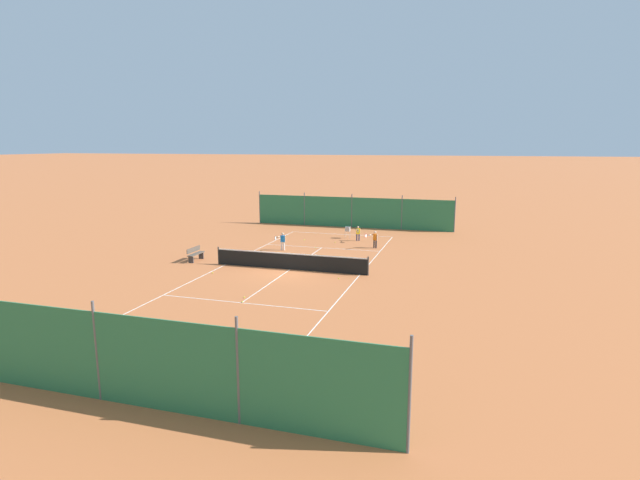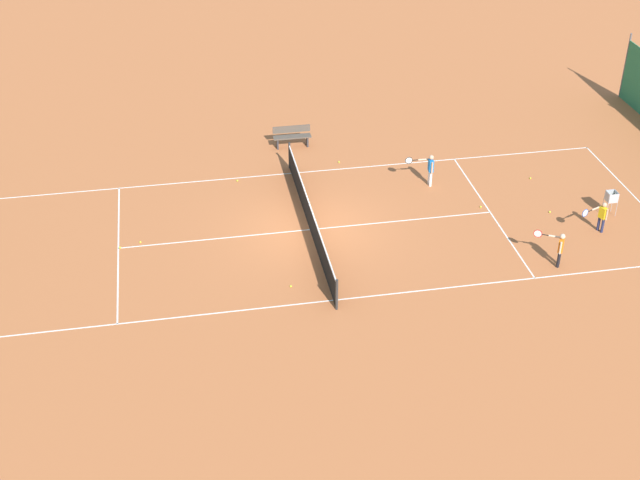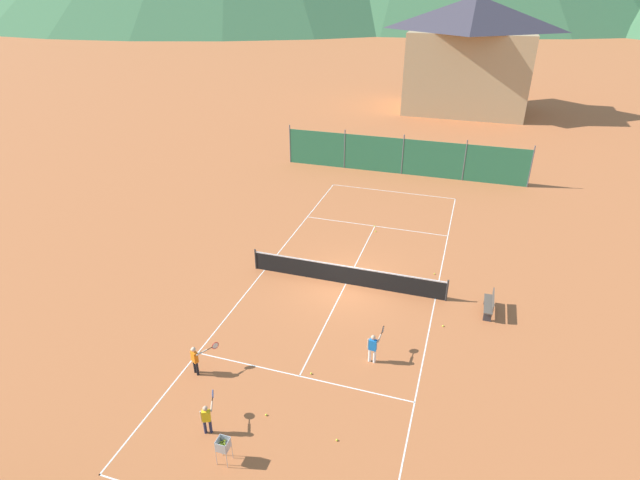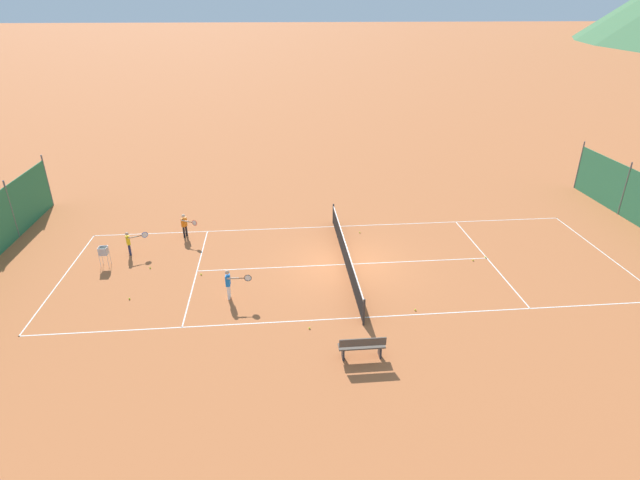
% 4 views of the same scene
% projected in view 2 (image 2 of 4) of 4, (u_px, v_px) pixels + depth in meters
% --- Properties ---
extents(ground_plane, '(600.00, 600.00, 0.00)m').
position_uv_depth(ground_plane, '(310.00, 230.00, 30.18)').
color(ground_plane, '#BC6638').
extents(court_line_markings, '(8.25, 23.85, 0.01)m').
position_uv_depth(court_line_markings, '(310.00, 230.00, 30.18)').
color(court_line_markings, white).
rests_on(court_line_markings, ground).
extents(tennis_net, '(9.18, 0.08, 1.06)m').
position_uv_depth(tennis_net, '(310.00, 217.00, 29.91)').
color(tennis_net, '#2D2D2D').
rests_on(tennis_net, ground).
extents(player_far_service, '(0.39, 0.98, 1.11)m').
position_uv_depth(player_far_service, '(601.00, 215.00, 29.73)').
color(player_far_service, '#23284C').
rests_on(player_far_service, ground).
extents(player_near_baseline, '(0.79, 0.84, 1.18)m').
position_uv_depth(player_near_baseline, '(559.00, 247.00, 28.00)').
color(player_near_baseline, black).
rests_on(player_near_baseline, ground).
extents(player_near_service, '(0.44, 1.01, 1.22)m').
position_uv_depth(player_near_service, '(429.00, 168.00, 32.45)').
color(player_near_service, white).
rests_on(player_near_service, ground).
extents(tennis_ball_mid_court, '(0.07, 0.07, 0.07)m').
position_uv_depth(tennis_ball_mid_court, '(140.00, 242.00, 29.46)').
color(tennis_ball_mid_court, '#CCE033').
rests_on(tennis_ball_mid_court, ground).
extents(tennis_ball_alley_right, '(0.07, 0.07, 0.07)m').
position_uv_depth(tennis_ball_alley_right, '(120.00, 248.00, 29.18)').
color(tennis_ball_alley_right, '#CCE033').
rests_on(tennis_ball_alley_right, ground).
extents(tennis_ball_by_net_right, '(0.07, 0.07, 0.07)m').
position_uv_depth(tennis_ball_by_net_right, '(550.00, 212.00, 31.11)').
color(tennis_ball_by_net_right, '#CCE033').
rests_on(tennis_ball_by_net_right, ground).
extents(tennis_ball_far_corner, '(0.07, 0.07, 0.07)m').
position_uv_depth(tennis_ball_far_corner, '(339.00, 162.00, 34.28)').
color(tennis_ball_far_corner, '#CCE033').
rests_on(tennis_ball_far_corner, ground).
extents(tennis_ball_by_net_left, '(0.07, 0.07, 0.07)m').
position_uv_depth(tennis_ball_by_net_left, '(530.00, 178.00, 33.19)').
color(tennis_ball_by_net_left, '#CCE033').
rests_on(tennis_ball_by_net_left, ground).
extents(tennis_ball_service_box, '(0.07, 0.07, 0.07)m').
position_uv_depth(tennis_ball_service_box, '(291.00, 286.00, 27.34)').
color(tennis_ball_service_box, '#CCE033').
rests_on(tennis_ball_service_box, ground).
extents(tennis_ball_near_corner, '(0.07, 0.07, 0.07)m').
position_uv_depth(tennis_ball_near_corner, '(237.00, 181.00, 33.02)').
color(tennis_ball_near_corner, '#CCE033').
rests_on(tennis_ball_near_corner, ground).
extents(tennis_ball_alley_left, '(0.07, 0.07, 0.07)m').
position_uv_depth(tennis_ball_alley_left, '(481.00, 207.00, 31.41)').
color(tennis_ball_alley_left, '#CCE033').
rests_on(tennis_ball_alley_left, ground).
extents(ball_hopper, '(0.36, 0.36, 0.89)m').
position_uv_depth(ball_hopper, '(611.00, 198.00, 30.68)').
color(ball_hopper, '#B7B7BC').
rests_on(ball_hopper, ground).
extents(courtside_bench, '(0.36, 1.50, 0.84)m').
position_uv_depth(courtside_bench, '(292.00, 136.00, 35.26)').
color(courtside_bench, '#51473D').
rests_on(courtside_bench, ground).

